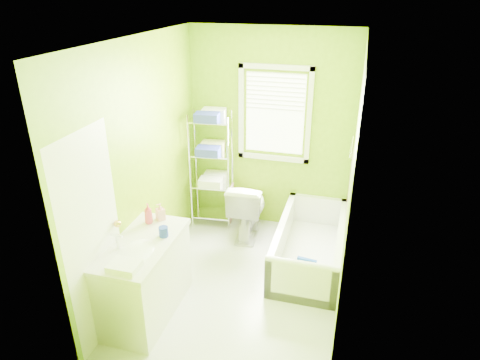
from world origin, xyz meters
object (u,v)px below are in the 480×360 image
(toilet, at_px, (248,208))
(vanity, at_px, (145,276))
(bathtub, at_px, (309,251))
(wire_shelf_unit, at_px, (213,158))

(toilet, xyz_separation_m, vanity, (-0.60, -1.70, 0.05))
(bathtub, relative_size, toilet, 2.05)
(bathtub, bearing_deg, toilet, 153.87)
(wire_shelf_unit, bearing_deg, toilet, -17.55)
(bathtub, distance_m, wire_shelf_unit, 1.71)
(vanity, height_order, wire_shelf_unit, wire_shelf_unit)
(vanity, bearing_deg, wire_shelf_unit, 87.66)
(bathtub, relative_size, vanity, 1.47)
(toilet, distance_m, wire_shelf_unit, 0.80)
(vanity, bearing_deg, toilet, 70.66)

